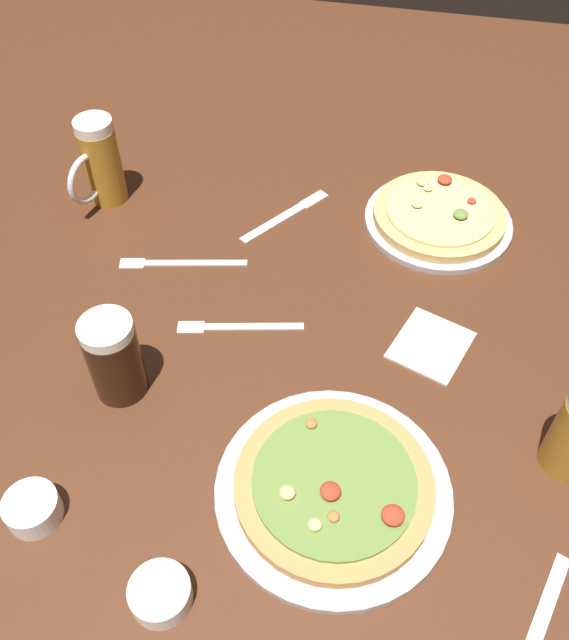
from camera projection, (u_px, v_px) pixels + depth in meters
ground_plane at (284, 334)px, 1.15m from camera, size 2.40×2.40×0.03m
pizza_plate_near at (334, 487)px, 0.93m from camera, size 0.32×0.32×0.05m
pizza_plate_far at (439, 217)px, 1.29m from camera, size 0.28×0.28×0.05m
beer_mug_dark at (114, 356)px, 1.00m from camera, size 0.08×0.13×0.15m
beer_mug_amber at (100, 163)px, 1.29m from camera, size 0.07×0.13×0.17m
ramekin_sauce at (33, 509)px, 0.90m from camera, size 0.07×0.07×0.04m
ramekin_butter at (160, 594)px, 0.83m from camera, size 0.08×0.08×0.03m
napkin_folded at (431, 344)px, 1.11m from camera, size 0.14×0.15×0.01m
fork_left at (237, 326)px, 1.13m from camera, size 0.21×0.06×0.01m
knife_right at (286, 215)px, 1.32m from camera, size 0.14×0.18×0.01m
fork_spare at (180, 263)px, 1.23m from camera, size 0.23×0.07×0.01m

